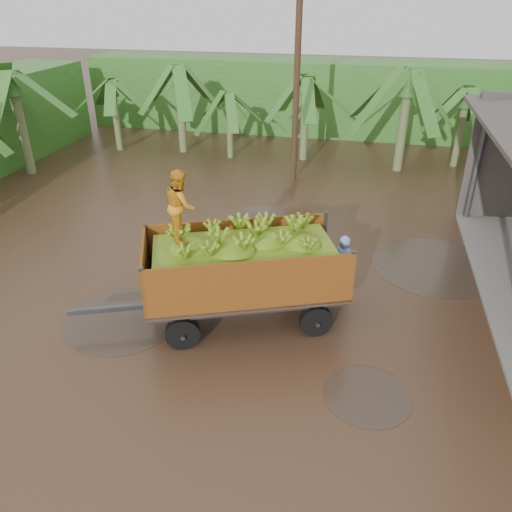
% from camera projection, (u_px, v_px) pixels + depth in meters
% --- Properties ---
extents(ground, '(100.00, 100.00, 0.00)m').
position_uv_depth(ground, '(279.00, 288.00, 12.87)').
color(ground, black).
rests_on(ground, ground).
extents(hedge_north, '(22.00, 3.00, 3.60)m').
position_uv_depth(hedge_north, '(298.00, 96.00, 26.11)').
color(hedge_north, '#2D661E').
rests_on(hedge_north, ground).
extents(banana_trailer, '(6.11, 3.62, 3.59)m').
position_uv_depth(banana_trailer, '(243.00, 267.00, 11.13)').
color(banana_trailer, '#A75D17').
rests_on(banana_trailer, ground).
extents(man_blue, '(0.69, 0.56, 1.64)m').
position_uv_depth(man_blue, '(343.00, 266.00, 12.25)').
color(man_blue, '#7F94E7').
rests_on(man_blue, ground).
extents(utility_pole, '(1.20, 0.24, 8.72)m').
position_uv_depth(utility_pole, '(297.00, 63.00, 17.96)').
color(utility_pole, '#47301E').
rests_on(utility_pole, ground).
extents(banana_plants, '(24.34, 19.68, 4.27)m').
position_uv_depth(banana_plants, '(177.00, 136.00, 18.92)').
color(banana_plants, '#2D661E').
rests_on(banana_plants, ground).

